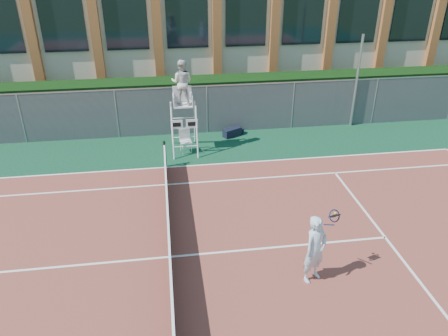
{
  "coord_description": "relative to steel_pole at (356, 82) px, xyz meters",
  "views": [
    {
      "loc": [
        0.13,
        -9.8,
        7.93
      ],
      "look_at": [
        1.95,
        3.0,
        1.15
      ],
      "focal_mm": 35.0,
      "sensor_mm": 36.0,
      "label": 1
    }
  ],
  "objects": [
    {
      "name": "sports_bag_far",
      "position": [
        -5.53,
        -0.17,
        -2.02
      ],
      "size": [
        0.61,
        0.45,
        0.22
      ],
      "primitive_type": "cube",
      "rotation": [
        0.0,
        0.0,
        -0.42
      ],
      "color": "black",
      "rests_on": "apron"
    },
    {
      "name": "hedge",
      "position": [
        -8.91,
        1.3,
        -1.04
      ],
      "size": [
        40.0,
        1.4,
        2.2
      ],
      "primitive_type": "cube",
      "color": "black",
      "rests_on": "ground"
    },
    {
      "name": "apron",
      "position": [
        -8.91,
        -7.7,
        -2.13
      ],
      "size": [
        36.0,
        20.0,
        0.01
      ],
      "primitive_type": "cube",
      "color": "#0C361B",
      "rests_on": "ground"
    },
    {
      "name": "umpire_chair",
      "position": [
        -8.06,
        -1.65,
        0.7
      ],
      "size": [
        1.09,
        1.67,
        3.88
      ],
      "color": "white",
      "rests_on": "ground"
    },
    {
      "name": "plastic_chair",
      "position": [
        -8.03,
        -1.79,
        -1.55
      ],
      "size": [
        0.53,
        0.53,
        0.98
      ],
      "color": "silver",
      "rests_on": "apron"
    },
    {
      "name": "tennis_net",
      "position": [
        -8.91,
        -8.7,
        -1.6
      ],
      "size": [
        0.1,
        11.3,
        1.1
      ],
      "color": "black",
      "rests_on": "ground"
    },
    {
      "name": "ground",
      "position": [
        -8.91,
        -8.7,
        -2.14
      ],
      "size": [
        120.0,
        120.0,
        0.0
      ],
      "primitive_type": "plane",
      "color": "#233814"
    },
    {
      "name": "tennis_player",
      "position": [
        -5.25,
        -10.1,
        -1.15
      ],
      "size": [
        1.11,
        0.84,
        1.91
      ],
      "color": "silver",
      "rests_on": "tennis_court"
    },
    {
      "name": "building",
      "position": [
        -8.91,
        9.25,
        2.01
      ],
      "size": [
        45.0,
        10.6,
        8.22
      ],
      "color": "#BEB29D",
      "rests_on": "ground"
    },
    {
      "name": "sports_bag_near",
      "position": [
        -5.84,
        -0.49,
        -1.95
      ],
      "size": [
        0.92,
        0.71,
        0.37
      ],
      "primitive_type": "cube",
      "rotation": [
        0.0,
        0.0,
        0.5
      ],
      "color": "black",
      "rests_on": "apron"
    },
    {
      "name": "fence",
      "position": [
        -8.91,
        0.1,
        -1.04
      ],
      "size": [
        40.0,
        0.06,
        2.2
      ],
      "primitive_type": null,
      "color": "#595E60",
      "rests_on": "ground"
    },
    {
      "name": "steel_pole",
      "position": [
        0.0,
        0.0,
        0.0
      ],
      "size": [
        0.12,
        0.12,
        4.28
      ],
      "primitive_type": "cylinder",
      "color": "#9EA0A5",
      "rests_on": "ground"
    },
    {
      "name": "tennis_court",
      "position": [
        -8.91,
        -8.7,
        -2.12
      ],
      "size": [
        23.77,
        10.97,
        0.02
      ],
      "primitive_type": "cube",
      "color": "brown",
      "rests_on": "apron"
    }
  ]
}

